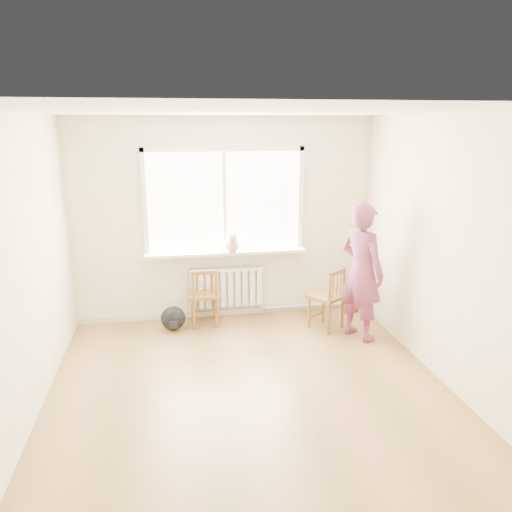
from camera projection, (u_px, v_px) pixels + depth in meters
name	position (u px, v px, depth m)	size (l,w,h in m)	color
floor	(253.00, 399.00, 4.87)	(4.50, 4.50, 0.00)	#9C6D40
ceiling	(252.00, 111.00, 4.17)	(4.50, 4.50, 0.00)	white
back_wall	(225.00, 220.00, 6.66)	(4.00, 0.01, 2.70)	beige
window	(224.00, 197.00, 6.56)	(2.12, 0.05, 1.42)	white
windowsill	(226.00, 252.00, 6.67)	(2.15, 0.22, 0.04)	white
radiator	(226.00, 287.00, 6.81)	(1.00, 0.12, 0.55)	white
heating_pipe	(313.00, 305.00, 7.14)	(0.04, 0.04, 1.40)	silver
baseboard	(226.00, 312.00, 6.99)	(4.00, 0.03, 0.08)	beige
chair_left	(204.00, 297.00, 6.53)	(0.39, 0.37, 0.79)	brown
chair_right	(329.00, 298.00, 6.43)	(0.56, 0.55, 0.82)	brown
person	(362.00, 272.00, 6.06)	(0.62, 0.41, 1.71)	#B03A3C
cat	(232.00, 243.00, 6.56)	(0.21, 0.46, 0.31)	#CFB58D
backpack	(173.00, 318.00, 6.45)	(0.32, 0.24, 0.32)	black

